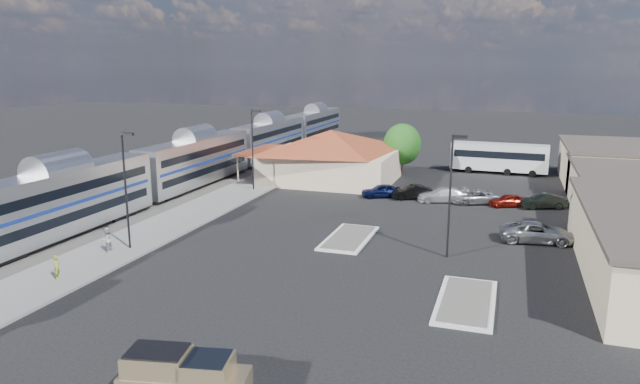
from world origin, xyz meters
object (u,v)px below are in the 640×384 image
(pickup_truck, at_px, (185,375))
(station_depot, at_px, (330,155))
(coach_bus, at_px, (499,156))
(suv, at_px, (537,232))

(pickup_truck, bearing_deg, station_depot, -1.52)
(pickup_truck, xyz_separation_m, coach_bus, (11.18, 57.26, 1.33))
(station_depot, xyz_separation_m, pickup_truck, (7.97, -45.59, -2.24))
(station_depot, height_order, suv, station_depot)
(station_depot, bearing_deg, coach_bus, 31.36)
(suv, bearing_deg, pickup_truck, 145.35)
(suv, relative_size, coach_bus, 0.47)
(pickup_truck, xyz_separation_m, suv, (14.94, 27.51, -0.09))
(pickup_truck, relative_size, coach_bus, 0.47)
(pickup_truck, bearing_deg, coach_bus, -22.49)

